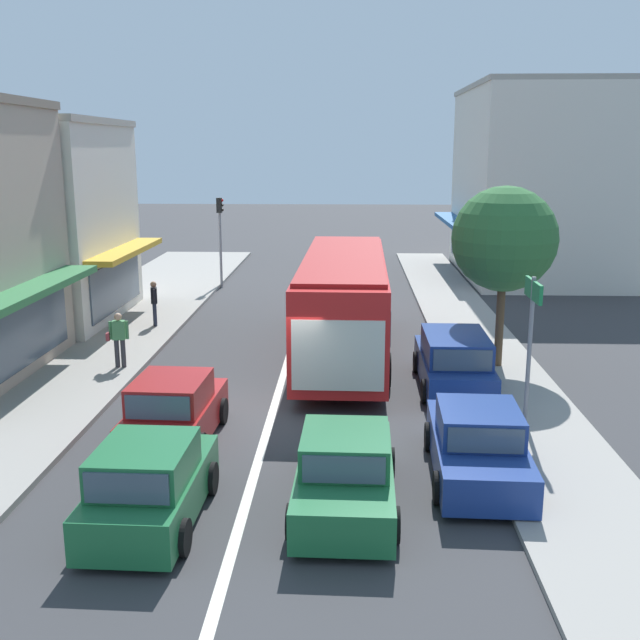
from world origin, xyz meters
name	(u,v)px	position (x,y,z in m)	size (l,w,h in m)	color
ground_plane	(273,410)	(0.00, 0.00, 0.00)	(140.00, 140.00, 0.00)	#353538
lane_centre_line	(286,365)	(0.00, 4.00, 0.00)	(0.20, 28.00, 0.01)	silver
sidewalk_left	(88,344)	(-6.80, 6.00, 0.07)	(5.20, 44.00, 0.14)	gray
kerb_right	(480,348)	(6.20, 6.00, 0.06)	(2.80, 44.00, 0.12)	gray
shopfront_mid_block	(24,223)	(-10.18, 9.60, 3.74)	(7.71, 7.22, 7.49)	silver
building_right_far	(540,182)	(11.48, 20.99, 4.73)	(8.43, 11.16, 9.48)	silver
city_bus	(344,298)	(1.73, 5.01, 1.88)	(2.89, 10.90, 3.23)	red
sedan_adjacent_lane_trail	(345,473)	(1.84, -5.08, 0.66)	(1.97, 4.24, 1.47)	#1E6638
hatchback_queue_far_back	(150,485)	(-1.56, -5.84, 0.71)	(1.90, 3.74, 1.54)	#1E6638
hatchback_behind_bus_near	(174,411)	(-1.99, -2.11, 0.71)	(1.94, 3.77, 1.54)	maroon
parked_sedan_kerb_front	(477,445)	(4.47, -3.70, 0.66)	(2.01, 4.26, 1.47)	navy
parked_wagon_kerb_second	(454,362)	(4.76, 1.98, 0.75)	(1.96, 4.51, 1.58)	navy
traffic_light_downstreet	(220,227)	(-4.12, 16.83, 2.85)	(0.33, 0.24, 4.20)	gray
directional_road_sign	(532,317)	(6.07, -0.92, 2.68)	(0.10, 1.40, 3.60)	gray
street_tree_right	(504,239)	(6.34, 3.85, 3.88)	(3.04, 3.04, 5.41)	brown
pedestrian_with_handbag_near	(119,337)	(-4.83, 3.15, 1.07)	(0.65, 0.32, 1.63)	#333338
pedestrian_browsing_midblock	(154,301)	(-5.13, 8.40, 1.07)	(0.30, 0.56, 1.63)	#232838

